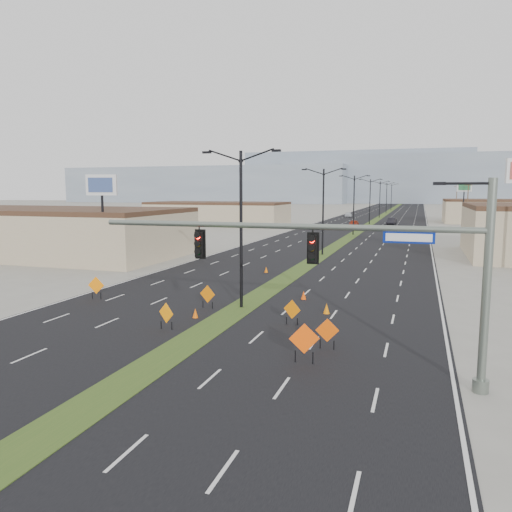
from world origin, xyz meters
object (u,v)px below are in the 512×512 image
(cone_1, at_px, (304,295))
(signal_mast, at_px, (359,261))
(construction_sign_4, at_px, (304,340))
(streetlight_4, at_px, (380,198))
(car_mid, at_px, (392,221))
(pole_sign_west, at_px, (102,192))
(pole_sign_east_far, at_px, (464,190))
(streetlight_2, at_px, (354,203))
(car_far, at_px, (348,215))
(cone_2, at_px, (327,309))
(cone_0, at_px, (195,313))
(construction_sign_0, at_px, (96,286))
(construction_sign_2, at_px, (208,295))
(streetlight_1, at_px, (323,209))
(streetlight_3, at_px, (370,200))
(streetlight_5, at_px, (387,197))
(construction_sign_1, at_px, (166,314))
(streetlight_0, at_px, (241,224))
(cone_3, at_px, (266,270))
(construction_sign_5, at_px, (327,331))
(construction_sign_3, at_px, (292,310))
(streetlight_6, at_px, (391,196))
(car_left, at_px, (354,224))

(cone_1, bearing_deg, signal_mast, -68.90)
(construction_sign_4, bearing_deg, streetlight_4, 72.21)
(car_mid, height_order, pole_sign_west, pole_sign_west)
(pole_sign_west, height_order, pole_sign_east_far, pole_sign_east_far)
(streetlight_4, bearing_deg, construction_sign_4, -87.07)
(streetlight_2, relative_size, car_far, 2.18)
(cone_2, bearing_deg, cone_0, -154.56)
(construction_sign_0, distance_m, construction_sign_2, 8.46)
(streetlight_1, distance_m, streetlight_3, 56.00)
(streetlight_5, relative_size, construction_sign_0, 6.27)
(signal_mast, distance_m, construction_sign_1, 12.06)
(car_mid, relative_size, pole_sign_east_far, 0.50)
(construction_sign_0, xyz_separation_m, construction_sign_1, (8.31, -5.28, -0.07))
(streetlight_0, bearing_deg, cone_3, 100.48)
(streetlight_0, height_order, pole_sign_east_far, streetlight_0)
(streetlight_2, xyz_separation_m, car_far, (-8.68, 57.00, -4.75))
(streetlight_0, height_order, construction_sign_4, streetlight_0)
(construction_sign_5, bearing_deg, streetlight_3, 80.53)
(streetlight_0, distance_m, construction_sign_3, 6.87)
(car_mid, height_order, construction_sign_1, car_mid)
(streetlight_2, relative_size, construction_sign_1, 6.74)
(streetlight_2, xyz_separation_m, pole_sign_east_far, (19.34, 28.47, 2.15))
(construction_sign_3, bearing_deg, car_mid, 106.25)
(streetlight_6, bearing_deg, construction_sign_5, -87.77)
(car_mid, height_order, construction_sign_0, construction_sign_0)
(car_left, relative_size, construction_sign_2, 2.87)
(construction_sign_1, xyz_separation_m, cone_2, (7.68, 6.20, -0.53))
(signal_mast, distance_m, construction_sign_4, 4.53)
(pole_sign_east_far, bearing_deg, construction_sign_4, -74.90)
(construction_sign_2, xyz_separation_m, cone_1, (5.29, 4.51, -0.58))
(construction_sign_5, relative_size, cone_0, 2.60)
(construction_sign_5, relative_size, pole_sign_east_far, 0.16)
(construction_sign_3, bearing_deg, construction_sign_2, 177.30)
(cone_3, bearing_deg, streetlight_2, 86.55)
(streetlight_3, height_order, construction_sign_0, streetlight_3)
(car_far, height_order, cone_3, car_far)
(streetlight_1, xyz_separation_m, car_mid, (4.80, 56.64, -4.66))
(construction_sign_0, relative_size, cone_2, 2.39)
(car_left, bearing_deg, pole_sign_east_far, 26.52)
(signal_mast, bearing_deg, cone_1, 111.10)
(car_far, distance_m, construction_sign_3, 116.72)
(signal_mast, bearing_deg, cone_3, 115.04)
(cone_2, bearing_deg, car_mid, 90.50)
(cone_0, xyz_separation_m, pole_sign_east_far, (21.05, 87.79, 7.28))
(signal_mast, relative_size, construction_sign_2, 10.77)
(streetlight_0, xyz_separation_m, pole_sign_east_far, (19.34, 84.47, 2.15))
(streetlight_4, relative_size, construction_sign_3, 6.94)
(streetlight_6, distance_m, cone_2, 168.05)
(streetlight_4, relative_size, car_mid, 2.17)
(streetlight_6, xyz_separation_m, cone_3, (-2.55, -154.24, -5.14))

